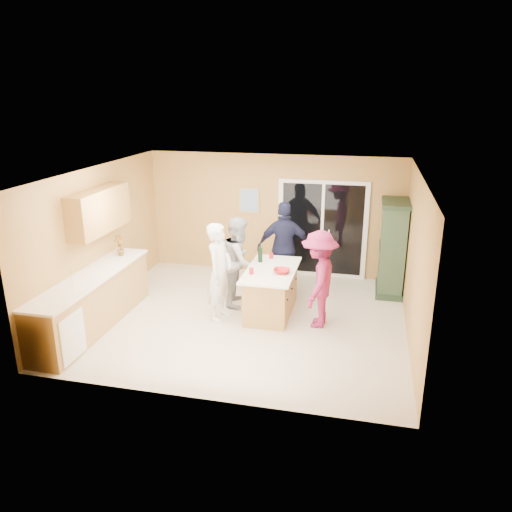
% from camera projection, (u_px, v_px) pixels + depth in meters
% --- Properties ---
extents(floor, '(5.50, 5.50, 0.00)m').
position_uv_depth(floor, '(247.00, 318.00, 8.87)').
color(floor, beige).
rests_on(floor, ground).
extents(ceiling, '(5.50, 5.00, 0.10)m').
position_uv_depth(ceiling, '(246.00, 172.00, 8.05)').
color(ceiling, white).
rests_on(ceiling, wall_back).
extents(wall_back, '(5.50, 0.10, 2.60)m').
position_uv_depth(wall_back, '(274.00, 215.00, 10.77)').
color(wall_back, '#E8C25F').
rests_on(wall_back, ground).
extents(wall_front, '(5.50, 0.10, 2.60)m').
position_uv_depth(wall_front, '(197.00, 308.00, 6.15)').
color(wall_front, '#E8C25F').
rests_on(wall_front, ground).
extents(wall_left, '(0.10, 5.00, 2.60)m').
position_uv_depth(wall_left, '(99.00, 239.00, 9.04)').
color(wall_left, '#E8C25F').
rests_on(wall_left, ground).
extents(wall_right, '(0.10, 5.00, 2.60)m').
position_uv_depth(wall_right, '(415.00, 261.00, 7.88)').
color(wall_right, '#E8C25F').
rests_on(wall_right, ground).
extents(left_cabinet_run, '(0.65, 3.05, 1.24)m').
position_uv_depth(left_cabinet_run, '(88.00, 306.00, 8.27)').
color(left_cabinet_run, '#AF8144').
rests_on(left_cabinet_run, floor).
extents(upper_cabinets, '(0.35, 1.60, 0.75)m').
position_uv_depth(upper_cabinets, '(99.00, 211.00, 8.64)').
color(upper_cabinets, '#AF8144').
rests_on(upper_cabinets, wall_left).
extents(sliding_door, '(1.90, 0.07, 2.10)m').
position_uv_depth(sliding_door, '(322.00, 229.00, 10.60)').
color(sliding_door, silver).
rests_on(sliding_door, floor).
extents(framed_picture, '(0.46, 0.04, 0.56)m').
position_uv_depth(framed_picture, '(249.00, 200.00, 10.77)').
color(framed_picture, tan).
rests_on(framed_picture, wall_back).
extents(kitchen_island, '(0.87, 1.60, 0.84)m').
position_uv_depth(kitchen_island, '(271.00, 293.00, 8.98)').
color(kitchen_island, '#AF8144').
rests_on(kitchen_island, floor).
extents(green_hutch, '(0.53, 1.01, 1.86)m').
position_uv_depth(green_hutch, '(392.00, 249.00, 9.75)').
color(green_hutch, '#203424').
rests_on(green_hutch, floor).
extents(woman_white, '(0.50, 0.68, 1.74)m').
position_uv_depth(woman_white, '(219.00, 272.00, 8.63)').
color(woman_white, silver).
rests_on(woman_white, floor).
extents(woman_grey, '(0.69, 0.86, 1.68)m').
position_uv_depth(woman_grey, '(240.00, 261.00, 9.28)').
color(woman_grey, '#A8A8AB').
rests_on(woman_grey, floor).
extents(woman_navy, '(1.14, 0.64, 1.84)m').
position_uv_depth(woman_navy, '(285.00, 248.00, 9.76)').
color(woman_navy, '#161732').
rests_on(woman_navy, floor).
extents(woman_magenta, '(0.71, 1.13, 1.67)m').
position_uv_depth(woman_magenta, '(319.00, 279.00, 8.38)').
color(woman_magenta, '#911F4E').
rests_on(woman_magenta, floor).
extents(serving_bowl, '(0.30, 0.30, 0.07)m').
position_uv_depth(serving_bowl, '(282.00, 271.00, 8.65)').
color(serving_bowl, red).
rests_on(serving_bowl, kitchen_island).
extents(tulip_vase, '(0.26, 0.21, 0.42)m').
position_uv_depth(tulip_vase, '(120.00, 245.00, 9.20)').
color(tulip_vase, red).
rests_on(tulip_vase, left_cabinet_run).
extents(tumbler_near, '(0.08, 0.08, 0.10)m').
position_uv_depth(tumbler_near, '(271.00, 256.00, 9.41)').
color(tumbler_near, red).
rests_on(tumbler_near, kitchen_island).
extents(tumbler_far, '(0.09, 0.09, 0.11)m').
position_uv_depth(tumbler_far, '(251.00, 271.00, 8.59)').
color(tumbler_far, red).
rests_on(tumbler_far, kitchen_island).
extents(wine_bottle, '(0.08, 0.08, 0.36)m').
position_uv_depth(wine_bottle, '(260.00, 255.00, 9.18)').
color(wine_bottle, black).
rests_on(wine_bottle, kitchen_island).
extents(white_plate, '(0.20, 0.20, 0.01)m').
position_uv_depth(white_plate, '(284.00, 269.00, 8.83)').
color(white_plate, silver).
rests_on(white_plate, kitchen_island).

